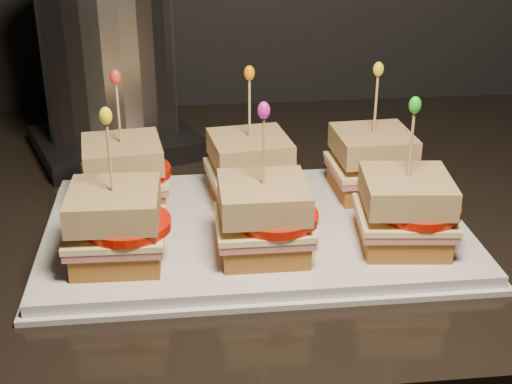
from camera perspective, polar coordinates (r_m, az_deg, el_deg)
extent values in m
cube|color=black|center=(0.96, 13.74, -0.33)|extent=(2.42, 0.75, 0.04)
cube|color=silver|center=(0.79, 0.00, -3.03)|extent=(0.46, 0.28, 0.02)
cube|color=silver|center=(0.79, 0.00, -3.41)|extent=(0.47, 0.29, 0.01)
cube|color=#5D360E|center=(0.84, -10.41, -0.16)|extent=(0.09, 0.09, 0.02)
cube|color=#B35958|center=(0.83, -10.49, 0.82)|extent=(0.10, 0.10, 0.01)
cube|color=#FFE499|center=(0.83, -10.53, 1.26)|extent=(0.10, 0.10, 0.01)
cylinder|color=#BB1506|center=(0.82, -9.76, 1.62)|extent=(0.08, 0.08, 0.01)
cube|color=brown|center=(0.82, -10.67, 2.97)|extent=(0.10, 0.10, 0.03)
cylinder|color=tan|center=(0.80, -10.92, 5.93)|extent=(0.00, 0.00, 0.09)
ellipsoid|color=red|center=(0.79, -11.18, 9.02)|extent=(0.01, 0.01, 0.02)
cube|color=#5D360E|center=(0.84, -0.50, 0.30)|extent=(0.09, 0.09, 0.02)
cube|color=#B35958|center=(0.83, -0.50, 1.28)|extent=(0.10, 0.10, 0.01)
cube|color=#FFE499|center=(0.83, -0.50, 1.73)|extent=(0.11, 0.10, 0.01)
cylinder|color=#BB1506|center=(0.82, 0.37, 2.08)|extent=(0.08, 0.08, 0.01)
cube|color=brown|center=(0.82, -0.51, 3.44)|extent=(0.10, 0.10, 0.03)
cylinder|color=tan|center=(0.80, -0.52, 6.41)|extent=(0.00, 0.00, 0.09)
ellipsoid|color=orange|center=(0.79, -0.53, 9.50)|extent=(0.01, 0.01, 0.02)
cube|color=#5D360E|center=(0.86, 9.11, 0.73)|extent=(0.09, 0.09, 0.02)
cube|color=#B35958|center=(0.86, 9.18, 1.70)|extent=(0.10, 0.09, 0.01)
cube|color=#FFE499|center=(0.86, 9.22, 2.13)|extent=(0.10, 0.10, 0.01)
cylinder|color=#BB1506|center=(0.85, 10.13, 2.47)|extent=(0.08, 0.08, 0.01)
cube|color=brown|center=(0.85, 9.34, 3.79)|extent=(0.09, 0.09, 0.03)
cylinder|color=tan|center=(0.83, 9.55, 6.67)|extent=(0.00, 0.00, 0.09)
ellipsoid|color=yellow|center=(0.82, 9.77, 9.66)|extent=(0.01, 0.01, 0.02)
cube|color=#5D360E|center=(0.72, -10.97, -4.52)|extent=(0.09, 0.09, 0.02)
cube|color=#B35958|center=(0.71, -11.08, -3.42)|extent=(0.10, 0.09, 0.01)
cube|color=#FFE499|center=(0.71, -11.12, -2.92)|extent=(0.10, 0.09, 0.01)
cylinder|color=#BB1506|center=(0.70, -10.23, -2.56)|extent=(0.08, 0.08, 0.01)
cube|color=brown|center=(0.70, -11.30, -0.98)|extent=(0.09, 0.09, 0.03)
cylinder|color=tan|center=(0.68, -11.61, 2.40)|extent=(0.00, 0.00, 0.09)
ellipsoid|color=yellow|center=(0.67, -11.93, 5.98)|extent=(0.01, 0.01, 0.02)
cube|color=#5D360E|center=(0.72, 0.58, -3.98)|extent=(0.09, 0.09, 0.02)
cube|color=#B35958|center=(0.72, 0.58, -2.87)|extent=(0.09, 0.09, 0.01)
cube|color=#FFE499|center=(0.71, 0.59, -2.37)|extent=(0.10, 0.09, 0.01)
cylinder|color=#BB1506|center=(0.70, 1.62, -2.00)|extent=(0.08, 0.08, 0.01)
cube|color=brown|center=(0.70, 0.59, -0.43)|extent=(0.09, 0.09, 0.03)
cylinder|color=tan|center=(0.68, 0.61, 2.97)|extent=(0.00, 0.00, 0.09)
ellipsoid|color=#CD21AB|center=(0.67, 0.63, 6.56)|extent=(0.01, 0.01, 0.02)
cube|color=#5D360E|center=(0.75, 11.64, -3.31)|extent=(0.09, 0.09, 0.02)
cube|color=#B35958|center=(0.75, 11.74, -2.24)|extent=(0.10, 0.10, 0.01)
cube|color=#FFE499|center=(0.74, 11.79, -1.76)|extent=(0.10, 0.10, 0.01)
cylinder|color=#BB1506|center=(0.74, 12.86, -1.39)|extent=(0.08, 0.08, 0.01)
cube|color=brown|center=(0.73, 11.97, 0.12)|extent=(0.10, 0.10, 0.03)
cylinder|color=tan|center=(0.71, 12.28, 3.38)|extent=(0.00, 0.00, 0.09)
ellipsoid|color=green|center=(0.70, 12.61, 6.81)|extent=(0.01, 0.01, 0.02)
cube|color=#262628|center=(1.05, -11.11, 3.92)|extent=(0.26, 0.24, 0.03)
cylinder|color=silver|center=(1.01, -11.71, 10.84)|extent=(0.18, 0.18, 0.23)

